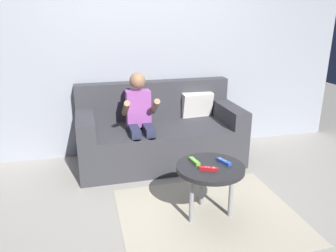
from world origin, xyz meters
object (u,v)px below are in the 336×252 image
at_px(person_seated_on_couch, 140,117).
at_px(coffee_table, 210,171).
at_px(game_remote_blue_near_edge, 224,162).
at_px(game_remote_red_center, 209,169).
at_px(couch, 160,135).
at_px(game_remote_lime_far_corner, 194,161).

height_order(person_seated_on_couch, coffee_table, person_seated_on_couch).
bearing_deg(game_remote_blue_near_edge, game_remote_red_center, -151.13).
height_order(couch, coffee_table, couch).
height_order(person_seated_on_couch, game_remote_lime_far_corner, person_seated_on_couch).
height_order(couch, game_remote_red_center, couch).
relative_size(couch, game_remote_blue_near_edge, 12.27).
distance_m(person_seated_on_couch, game_remote_blue_near_edge, 1.10).
xyz_separation_m(person_seated_on_couch, game_remote_lime_far_corner, (0.28, -0.90, -0.12)).
bearing_deg(game_remote_blue_near_edge, game_remote_lime_far_corner, 163.44).
bearing_deg(game_remote_blue_near_edge, couch, 102.56).
bearing_deg(coffee_table, game_remote_red_center, -121.21).
height_order(couch, game_remote_lime_far_corner, couch).
distance_m(coffee_table, game_remote_blue_near_edge, 0.14).
relative_size(coffee_table, game_remote_lime_far_corner, 3.78).
bearing_deg(game_remote_red_center, person_seated_on_couch, 107.89).
relative_size(person_seated_on_couch, coffee_table, 1.89).
distance_m(couch, game_remote_lime_far_corner, 1.10).
height_order(person_seated_on_couch, game_remote_red_center, person_seated_on_couch).
bearing_deg(game_remote_red_center, game_remote_blue_near_edge, 28.87).
relative_size(coffee_table, game_remote_red_center, 3.85).
distance_m(couch, coffee_table, 1.19).
xyz_separation_m(couch, coffee_table, (0.13, -1.18, 0.10)).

